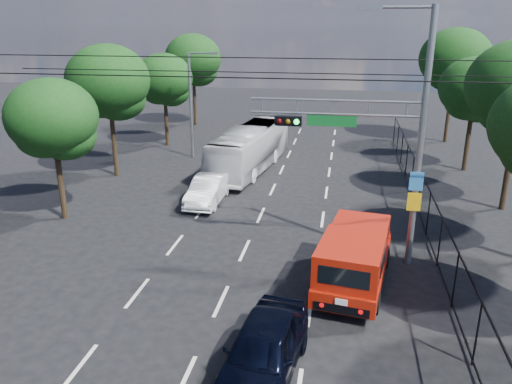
% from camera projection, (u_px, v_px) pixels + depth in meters
% --- Properties ---
extents(ground, '(120.00, 120.00, 0.00)m').
position_uv_depth(ground, '(184.00, 380.00, 13.12)').
color(ground, black).
rests_on(ground, ground).
extents(lane_markings, '(6.12, 38.00, 0.01)m').
position_uv_depth(lane_markings, '(267.00, 201.00, 26.15)').
color(lane_markings, beige).
rests_on(lane_markings, ground).
extents(signal_mast, '(6.43, 0.39, 9.50)m').
position_uv_depth(signal_mast, '(387.00, 130.00, 17.98)').
color(signal_mast, slate).
rests_on(signal_mast, ground).
extents(streetlight_left, '(2.09, 0.22, 7.08)m').
position_uv_depth(streetlight_left, '(193.00, 100.00, 33.38)').
color(streetlight_left, slate).
rests_on(streetlight_left, ground).
extents(utility_wires, '(22.00, 5.04, 0.74)m').
position_uv_depth(utility_wires, '(247.00, 69.00, 19.00)').
color(utility_wires, black).
rests_on(utility_wires, ground).
extents(fence_right, '(0.06, 34.03, 2.00)m').
position_uv_depth(fence_right, '(425.00, 204.00, 22.85)').
color(fence_right, black).
rests_on(fence_right, ground).
extents(tree_right_d, '(4.32, 4.32, 7.02)m').
position_uv_depth(tree_right_d, '(475.00, 93.00, 30.14)').
color(tree_right_d, black).
rests_on(tree_right_d, ground).
extents(tree_right_e, '(5.28, 5.28, 8.58)m').
position_uv_depth(tree_right_e, '(455.00, 64.00, 37.21)').
color(tree_right_e, black).
rests_on(tree_right_e, ground).
extents(tree_left_b, '(4.08, 4.08, 6.63)m').
position_uv_depth(tree_left_b, '(53.00, 123.00, 22.50)').
color(tree_left_b, black).
rests_on(tree_left_b, ground).
extents(tree_left_c, '(4.80, 4.80, 7.80)m').
position_uv_depth(tree_left_c, '(109.00, 86.00, 28.85)').
color(tree_left_c, black).
rests_on(tree_left_c, ground).
extents(tree_left_d, '(4.20, 4.20, 6.83)m').
position_uv_depth(tree_left_d, '(164.00, 82.00, 36.45)').
color(tree_left_d, black).
rests_on(tree_left_d, ground).
extents(tree_left_e, '(4.92, 4.92, 7.99)m').
position_uv_depth(tree_left_e, '(193.00, 63.00, 43.67)').
color(tree_left_e, black).
rests_on(tree_left_e, ground).
extents(red_pickup, '(2.89, 5.94, 2.12)m').
position_uv_depth(red_pickup, '(355.00, 256.00, 17.51)').
color(red_pickup, black).
rests_on(red_pickup, ground).
extents(navy_hatchback, '(2.35, 4.75, 1.56)m').
position_uv_depth(navy_hatchback, '(263.00, 351.00, 13.06)').
color(navy_hatchback, black).
rests_on(navy_hatchback, ground).
extents(white_bus, '(3.68, 10.24, 2.79)m').
position_uv_depth(white_bus, '(250.00, 148.00, 31.36)').
color(white_bus, silver).
rests_on(white_bus, ground).
extents(white_van, '(1.52, 4.22, 1.38)m').
position_uv_depth(white_van, '(208.00, 190.00, 25.78)').
color(white_van, silver).
rests_on(white_van, ground).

